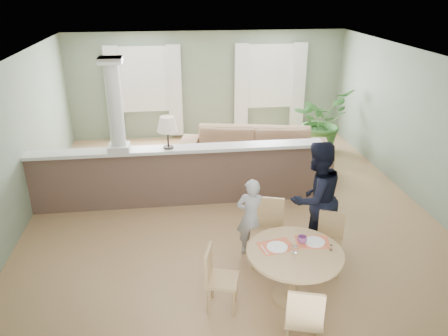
{
  "coord_description": "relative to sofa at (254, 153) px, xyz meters",
  "views": [
    {
      "loc": [
        -0.98,
        -7.07,
        3.83
      ],
      "look_at": [
        -0.21,
        -1.0,
        1.19
      ],
      "focal_mm": 35.0,
      "sensor_mm": 36.0,
      "label": 1
    }
  ],
  "objects": [
    {
      "name": "ground",
      "position": [
        -0.72,
        -1.39,
        -0.46
      ],
      "size": [
        8.0,
        8.0,
        0.0
      ],
      "primitive_type": "plane",
      "color": "tan",
      "rests_on": "ground"
    },
    {
      "name": "room_shell",
      "position": [
        -0.75,
        -0.77,
        1.35
      ],
      "size": [
        7.02,
        8.02,
        2.71
      ],
      "color": "gray",
      "rests_on": "ground"
    },
    {
      "name": "pony_wall",
      "position": [
        -1.71,
        -1.19,
        0.24
      ],
      "size": [
        5.32,
        0.38,
        2.7
      ],
      "color": "brown",
      "rests_on": "ground"
    },
    {
      "name": "sofa",
      "position": [
        0.0,
        0.0,
        0.0
      ],
      "size": [
        3.36,
        1.86,
        0.93
      ],
      "primitive_type": "imported",
      "rotation": [
        0.0,
        0.0,
        -0.2
      ],
      "color": "#906E4E",
      "rests_on": "ground"
    },
    {
      "name": "houseplant",
      "position": [
        1.84,
        1.17,
        0.29
      ],
      "size": [
        1.79,
        1.76,
        1.5
      ],
      "primitive_type": "imported",
      "rotation": [
        0.0,
        0.0,
        0.69
      ],
      "color": "#316428",
      "rests_on": "ground"
    },
    {
      "name": "dining_table",
      "position": [
        -0.25,
        -4.03,
        0.12
      ],
      "size": [
        1.21,
        1.21,
        0.82
      ],
      "rotation": [
        0.0,
        0.0,
        0.21
      ],
      "color": "tan",
      "rests_on": "ground"
    },
    {
      "name": "chair_far_boy",
      "position": [
        -0.39,
        -3.15,
        0.07
      ],
      "size": [
        0.55,
        0.55,
        0.97
      ],
      "rotation": [
        0.0,
        0.0,
        -0.3
      ],
      "color": "tan",
      "rests_on": "ground"
    },
    {
      "name": "chair_far_man",
      "position": [
        0.45,
        -3.42,
        0.0
      ],
      "size": [
        0.51,
        0.51,
        0.84
      ],
      "rotation": [
        0.0,
        0.0,
        -0.43
      ],
      "color": "tan",
      "rests_on": "ground"
    },
    {
      "name": "chair_near",
      "position": [
        -0.38,
        -4.92,
        0.03
      ],
      "size": [
        0.51,
        0.51,
        0.9
      ],
      "rotation": [
        0.0,
        0.0,
        2.85
      ],
      "color": "tan",
      "rests_on": "ground"
    },
    {
      "name": "chair_side",
      "position": [
        -1.23,
        -4.06,
        0.0
      ],
      "size": [
        0.47,
        0.47,
        0.85
      ],
      "rotation": [
        0.0,
        0.0,
        1.31
      ],
      "color": "tan",
      "rests_on": "ground"
    },
    {
      "name": "child_person",
      "position": [
        -0.6,
        -2.94,
        0.15
      ],
      "size": [
        0.5,
        0.39,
        1.23
      ],
      "primitive_type": "imported",
      "rotation": [
        0.0,
        0.0,
        2.92
      ],
      "color": "#A6A5AA",
      "rests_on": "ground"
    },
    {
      "name": "man_person",
      "position": [
        0.35,
        -2.97,
        0.42
      ],
      "size": [
        1.05,
        0.94,
        1.77
      ],
      "primitive_type": "imported",
      "rotation": [
        0.0,
        0.0,
        3.52
      ],
      "color": "black",
      "rests_on": "ground"
    }
  ]
}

